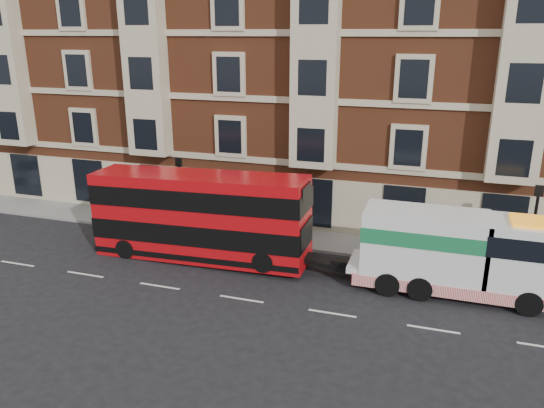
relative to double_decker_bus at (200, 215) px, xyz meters
The scene contains 8 objects.
ground 5.44m from the double_decker_bus, 44.34° to the right, with size 120.00×120.00×0.00m, color black.
sidewalk 5.84m from the double_decker_bus, 49.27° to the left, with size 90.00×3.00×0.15m, color slate.
victorian_terrace 14.47m from the double_decker_bus, 70.90° to the left, with size 45.00×12.00×20.40m.
lamp_post_west 3.74m from the double_decker_bus, 131.96° to the left, with size 0.35×0.15×4.35m.
lamp_post_east 15.76m from the double_decker_bus, 10.14° to the left, with size 0.35×0.15×4.35m.
double_decker_bus is the anchor object (origin of this frame).
tow_truck 12.06m from the double_decker_bus, ahead, with size 8.78×2.59×3.66m.
pedestrian 6.37m from the double_decker_bus, 141.58° to the left, with size 0.63×0.41×1.73m, color #191C33.
Camera 1 is at (7.58, -19.17, 11.04)m, focal length 35.00 mm.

